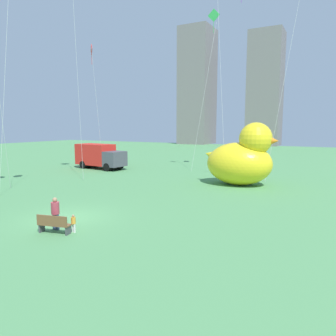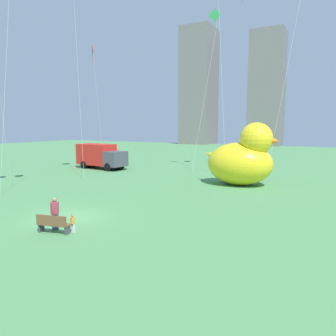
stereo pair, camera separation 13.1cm
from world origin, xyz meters
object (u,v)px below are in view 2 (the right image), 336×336
object	(u,v)px
person_adult	(55,212)
box_truck	(101,156)
park_bench	(53,224)
kite_red	(93,56)
person_child	(73,222)
giant_inflatable_duck	(242,159)
kite_green	(213,25)

from	to	relation	value
person_adult	box_truck	xyz separation A→B (m)	(-12.55, 18.14, 0.57)
park_bench	person_adult	bearing A→B (deg)	128.09
park_bench	kite_red	distance (m)	27.75
box_truck	person_child	bearing A→B (deg)	-52.96
person_adult	person_child	xyz separation A→B (m)	(1.07, 0.08, -0.40)
park_bench	giant_inflatable_duck	bearing A→B (deg)	74.82
person_child	box_truck	size ratio (longest dim) A/B	0.13
person_child	kite_green	world-z (taller)	kite_green
person_adult	kite_red	world-z (taller)	kite_red
person_child	kite_green	size ratio (longest dim) A/B	0.05
person_adult	giant_inflatable_duck	world-z (taller)	giant_inflatable_duck
person_child	box_truck	xyz separation A→B (m)	(-13.63, 18.06, 0.97)
kite_green	person_adult	bearing A→B (deg)	-89.28
person_adult	kite_red	xyz separation A→B (m)	(-14.29, 19.38, 12.25)
park_bench	giant_inflatable_duck	xyz separation A→B (m)	(4.42, 16.28, 1.77)
box_truck	kite_green	bearing A→B (deg)	16.77
giant_inflatable_duck	kite_red	size ratio (longest dim) A/B	0.44
box_truck	park_bench	bearing A→B (deg)	-55.22
park_bench	kite_red	size ratio (longest dim) A/B	0.11
person_adult	kite_green	size ratio (longest dim) A/B	0.09
park_bench	box_truck	distance (m)	22.70
box_truck	kite_red	distance (m)	11.87
person_child	box_truck	world-z (taller)	box_truck
person_adult	kite_green	world-z (taller)	kite_green
park_bench	giant_inflatable_duck	size ratio (longest dim) A/B	0.26
box_truck	kite_red	bearing A→B (deg)	144.54
park_bench	kite_green	size ratio (longest dim) A/B	0.10
person_child	box_truck	bearing A→B (deg)	127.04
person_adult	person_child	distance (m)	1.15
person_child	person_adult	bearing A→B (deg)	-175.56
box_truck	kite_green	world-z (taller)	kite_green
kite_green	kite_red	world-z (taller)	kite_green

